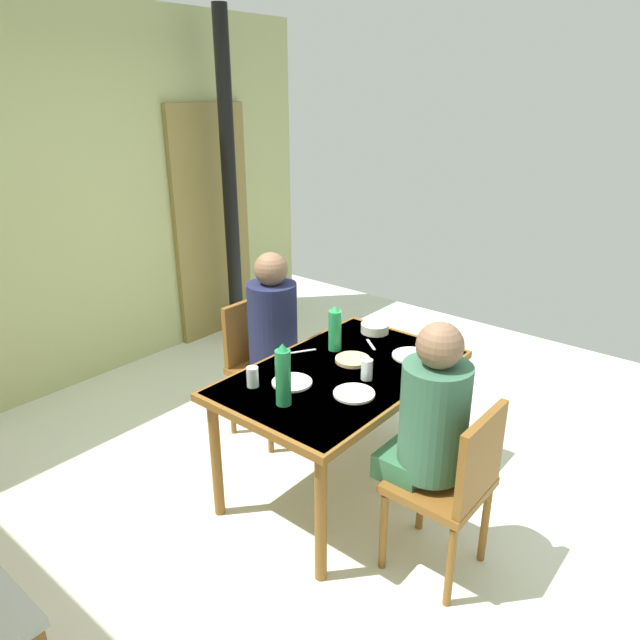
# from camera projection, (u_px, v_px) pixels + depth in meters

# --- Properties ---
(ground_plane) EXTENTS (6.03, 6.03, 0.00)m
(ground_plane) POSITION_uv_depth(u_px,v_px,m) (313.00, 499.00, 3.20)
(ground_plane) COLOR silver
(wall_back) EXTENTS (4.67, 0.10, 2.70)m
(wall_back) POSITION_uv_depth(u_px,v_px,m) (60.00, 204.00, 4.08)
(wall_back) COLOR tan
(wall_back) RESTS_ON ground_plane
(door_wooden) EXTENTS (0.80, 0.05, 2.00)m
(door_wooden) POSITION_uv_depth(u_px,v_px,m) (212.00, 224.00, 5.08)
(door_wooden) COLOR olive
(door_wooden) RESTS_ON ground_plane
(stove_pipe_column) EXTENTS (0.12, 0.12, 2.70)m
(stove_pipe_column) POSITION_uv_depth(u_px,v_px,m) (230.00, 187.00, 4.78)
(stove_pipe_column) COLOR black
(stove_pipe_column) RESTS_ON ground_plane
(dining_table) EXTENTS (1.33, 0.84, 0.72)m
(dining_table) POSITION_uv_depth(u_px,v_px,m) (342.00, 384.00, 3.08)
(dining_table) COLOR brown
(dining_table) RESTS_ON ground_plane
(chair_near_diner) EXTENTS (0.40, 0.40, 0.87)m
(chair_near_diner) POSITION_uv_depth(u_px,v_px,m) (454.00, 482.00, 2.55)
(chair_near_diner) COLOR brown
(chair_near_diner) RESTS_ON ground_plane
(chair_far_diner) EXTENTS (0.40, 0.40, 0.87)m
(chair_far_diner) POSITION_uv_depth(u_px,v_px,m) (260.00, 359.00, 3.70)
(chair_far_diner) COLOR brown
(chair_far_diner) RESTS_ON ground_plane
(person_near_diner) EXTENTS (0.30, 0.37, 0.77)m
(person_near_diner) POSITION_uv_depth(u_px,v_px,m) (431.00, 416.00, 2.52)
(person_near_diner) COLOR #336A46
(person_near_diner) RESTS_ON ground_plane
(person_far_diner) EXTENTS (0.30, 0.37, 0.77)m
(person_far_diner) POSITION_uv_depth(u_px,v_px,m) (274.00, 323.00, 3.52)
(person_far_diner) COLOR #252A49
(person_far_diner) RESTS_ON ground_plane
(water_bottle_green_near) EXTENTS (0.07, 0.07, 0.27)m
(water_bottle_green_near) POSITION_uv_depth(u_px,v_px,m) (335.00, 329.00, 3.26)
(water_bottle_green_near) COLOR #279F56
(water_bottle_green_near) RESTS_ON dining_table
(water_bottle_green_far) EXTENTS (0.07, 0.07, 0.31)m
(water_bottle_green_far) POSITION_uv_depth(u_px,v_px,m) (283.00, 376.00, 2.68)
(water_bottle_green_far) COLOR #23834A
(water_bottle_green_far) RESTS_ON dining_table
(serving_bowl_center) EXTENTS (0.17, 0.17, 0.05)m
(serving_bowl_center) POSITION_uv_depth(u_px,v_px,m) (375.00, 328.00, 3.53)
(serving_bowl_center) COLOR silver
(serving_bowl_center) RESTS_ON dining_table
(dinner_plate_near_left) EXTENTS (0.20, 0.20, 0.01)m
(dinner_plate_near_left) POSITION_uv_depth(u_px,v_px,m) (292.00, 382.00, 2.92)
(dinner_plate_near_left) COLOR white
(dinner_plate_near_left) RESTS_ON dining_table
(dinner_plate_near_right) EXTENTS (0.22, 0.22, 0.01)m
(dinner_plate_near_right) POSITION_uv_depth(u_px,v_px,m) (412.00, 356.00, 3.21)
(dinner_plate_near_right) COLOR white
(dinner_plate_near_right) RESTS_ON dining_table
(dinner_plate_far_center) EXTENTS (0.20, 0.20, 0.01)m
(dinner_plate_far_center) POSITION_uv_depth(u_px,v_px,m) (354.00, 394.00, 2.82)
(dinner_plate_far_center) COLOR white
(dinner_plate_far_center) RESTS_ON dining_table
(drinking_glass_by_near_diner) EXTENTS (0.06, 0.06, 0.10)m
(drinking_glass_by_near_diner) POSITION_uv_depth(u_px,v_px,m) (253.00, 377.00, 2.88)
(drinking_glass_by_near_diner) COLOR silver
(drinking_glass_by_near_diner) RESTS_ON dining_table
(drinking_glass_by_far_diner) EXTENTS (0.06, 0.06, 0.11)m
(drinking_glass_by_far_diner) POSITION_uv_depth(u_px,v_px,m) (367.00, 369.00, 2.95)
(drinking_glass_by_far_diner) COLOR silver
(drinking_glass_by_far_diner) RESTS_ON dining_table
(bread_plate_sliced) EXTENTS (0.19, 0.19, 0.02)m
(bread_plate_sliced) POSITION_uv_depth(u_px,v_px,m) (353.00, 360.00, 3.16)
(bread_plate_sliced) COLOR #DBB77A
(bread_plate_sliced) RESTS_ON dining_table
(cutlery_knife_near) EXTENTS (0.14, 0.09, 0.00)m
(cutlery_knife_near) POSITION_uv_depth(u_px,v_px,m) (303.00, 351.00, 3.28)
(cutlery_knife_near) COLOR silver
(cutlery_knife_near) RESTS_ON dining_table
(cutlery_fork_near) EXTENTS (0.11, 0.13, 0.00)m
(cutlery_fork_near) POSITION_uv_depth(u_px,v_px,m) (371.00, 345.00, 3.36)
(cutlery_fork_near) COLOR silver
(cutlery_fork_near) RESTS_ON dining_table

